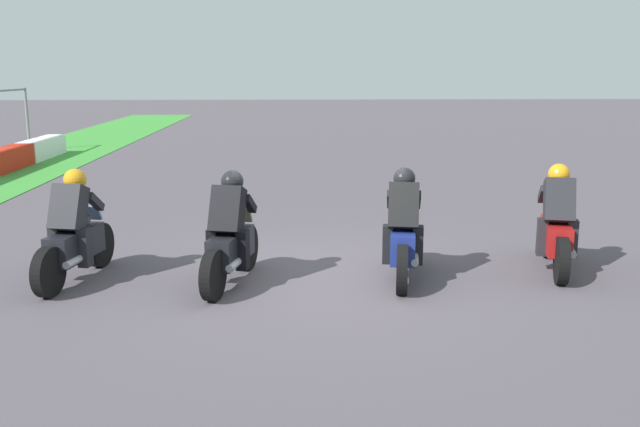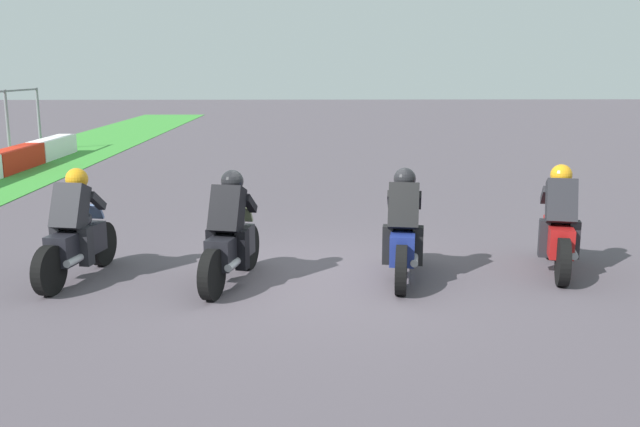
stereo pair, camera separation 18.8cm
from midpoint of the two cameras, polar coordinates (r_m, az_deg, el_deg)
ground_plane at (r=9.55m, az=0.68°, el=-5.28°), size 120.00×120.00×0.00m
rider_lane_a at (r=10.27m, az=19.58°, el=-1.15°), size 2.01×0.65×1.51m
rider_lane_b at (r=9.41m, az=7.45°, el=-1.69°), size 2.03×0.61×1.51m
rider_lane_c at (r=9.19m, az=-6.80°, el=-2.00°), size 2.01×0.65×1.51m
rider_lane_d at (r=9.84m, az=-18.95°, el=-1.65°), size 2.03×0.62×1.51m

